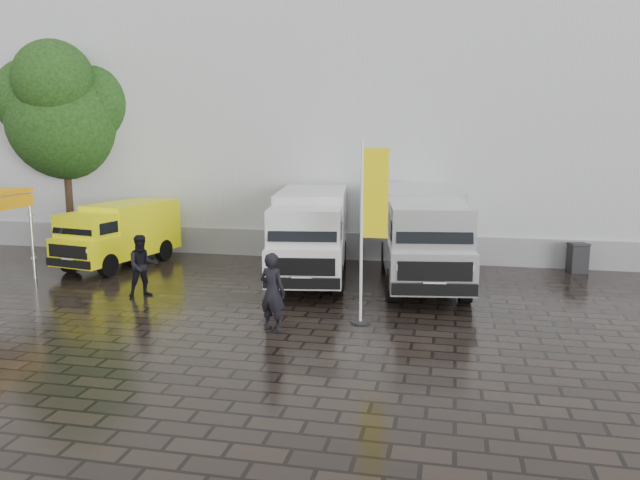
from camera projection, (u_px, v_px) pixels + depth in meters
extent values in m
plane|color=black|center=(337.00, 325.00, 15.18)|extent=(120.00, 120.00, 0.00)
cube|color=silver|center=(442.00, 103.00, 29.16)|extent=(44.00, 16.00, 12.00)
cube|color=gray|center=(433.00, 249.00, 22.34)|extent=(44.00, 0.15, 1.00)
cylinder|color=silver|center=(32.00, 237.00, 19.66)|extent=(0.10, 0.10, 2.77)
cylinder|color=black|center=(360.00, 322.00, 15.35)|extent=(0.50, 0.50, 0.04)
cylinder|color=white|center=(361.00, 234.00, 14.98)|extent=(0.07, 0.07, 4.44)
cube|color=#FFEA0D|center=(376.00, 194.00, 14.75)|extent=(0.60, 0.03, 2.13)
cylinder|color=black|center=(72.00, 195.00, 25.35)|extent=(0.59, 0.59, 4.24)
sphere|color=black|center=(67.00, 121.00, 24.84)|extent=(4.67, 4.67, 4.67)
sphere|color=black|center=(64.00, 74.00, 25.51)|extent=(2.75, 2.75, 2.75)
cube|color=black|center=(578.00, 258.00, 20.85)|extent=(0.70, 0.70, 0.99)
imported|color=black|center=(273.00, 292.00, 14.57)|extent=(0.80, 0.66, 1.88)
imported|color=black|center=(143.00, 266.00, 17.71)|extent=(1.09, 1.06, 1.77)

